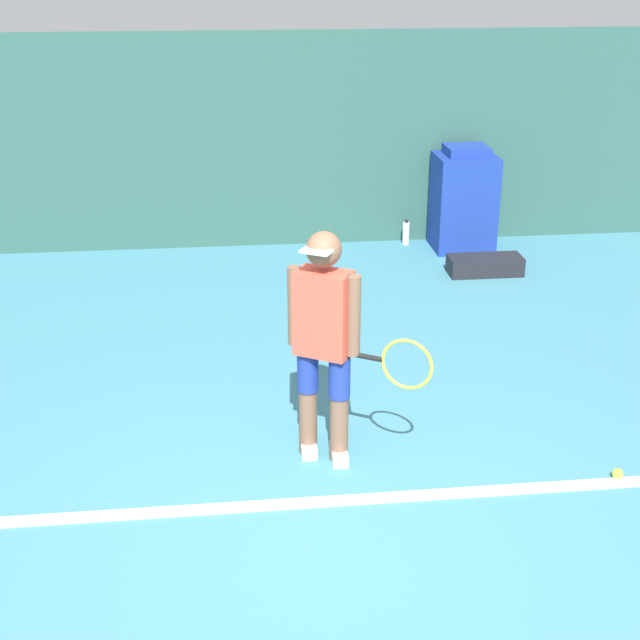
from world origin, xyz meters
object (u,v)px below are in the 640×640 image
at_px(tennis_ball, 618,474).
at_px(equipment_bag, 485,265).
at_px(tennis_player, 326,338).
at_px(water_bottle, 406,233).
at_px(covered_chair, 463,200).

height_order(tennis_ball, equipment_bag, equipment_bag).
xyz_separation_m(tennis_player, tennis_ball, (1.80, -0.47, -0.81)).
bearing_deg(equipment_bag, water_bottle, 119.31).
distance_m(tennis_ball, water_bottle, 4.91).
distance_m(equipment_bag, water_bottle, 1.23).
bearing_deg(covered_chair, tennis_ball, -92.71).
distance_m(tennis_ball, covered_chair, 4.73).
xyz_separation_m(tennis_player, water_bottle, (1.44, 4.42, -0.71)).
distance_m(tennis_player, covered_chair, 4.69).
height_order(tennis_player, equipment_bag, tennis_player).
bearing_deg(tennis_ball, tennis_player, 165.19).
relative_size(covered_chair, water_bottle, 4.10).
bearing_deg(water_bottle, equipment_bag, -60.69).
distance_m(tennis_player, tennis_ball, 2.03).
bearing_deg(tennis_player, covered_chair, 95.09).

